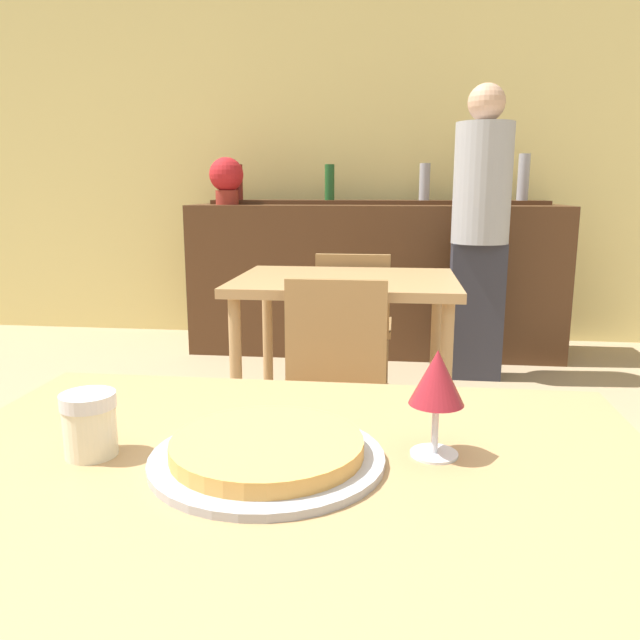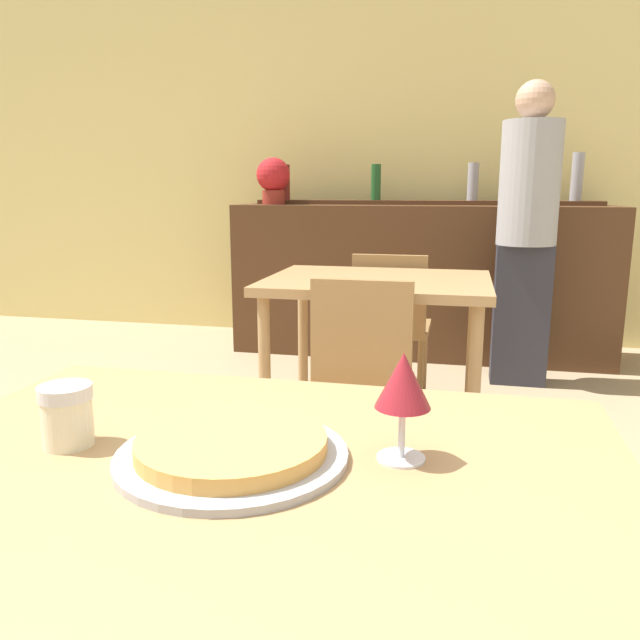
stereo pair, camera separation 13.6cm
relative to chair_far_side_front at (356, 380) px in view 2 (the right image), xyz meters
The scene contains 12 objects.
wall_back 2.94m from the chair_far_side_front, 88.64° to the left, with size 8.00×0.05×2.80m.
dining_table_near 1.39m from the chair_far_side_front, 87.23° to the right, with size 1.08×0.84×0.78m.
dining_table_far 0.59m from the chair_far_side_front, 90.00° to the left, with size 0.96×0.76×0.78m.
bar_counter 2.29m from the chair_far_side_front, 88.34° to the left, with size 2.60×0.56×1.05m.
bar_back_shelf 2.51m from the chair_far_side_front, 87.64° to the left, with size 2.39×0.24×0.35m.
chair_far_side_front is the anchor object (origin of this frame).
chair_far_side_back 1.10m from the chair_far_side_front, 90.00° to the left, with size 0.40×0.40×0.84m.
pizza_tray 1.37m from the chair_far_side_front, 88.26° to the right, with size 0.33×0.33×0.04m.
cheese_shaker 1.40m from the chair_far_side_front, 99.29° to the right, with size 0.08×0.08×0.09m.
person_standing 1.91m from the chair_far_side_front, 67.33° to the left, with size 0.34×0.34×1.76m.
wine_glass 1.38m from the chair_far_side_front, 77.78° to the right, with size 0.08×0.08×0.16m.
potted_plant 2.56m from the chair_far_side_front, 113.72° to the left, with size 0.24×0.24×0.33m.
Camera 2 is at (0.28, -0.75, 1.16)m, focal length 35.00 mm.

